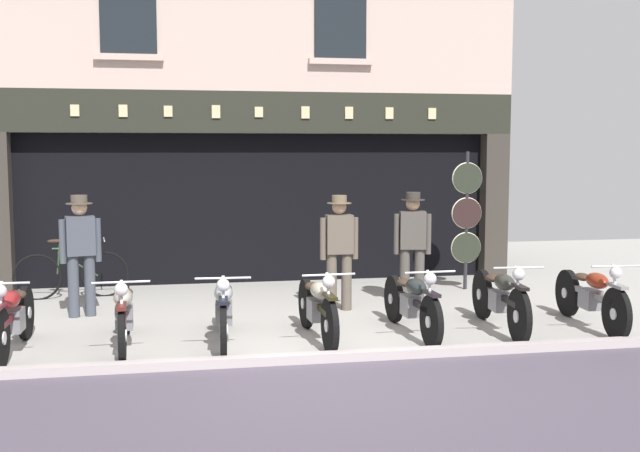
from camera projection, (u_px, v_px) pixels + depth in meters
ground at (328, 396)px, 7.34m from camera, size 21.02×22.00×0.18m
shop_facade at (250, 184)px, 15.02m from camera, size 9.32×4.42×5.90m
motorcycle_far_left at (13, 316)px, 8.72m from camera, size 0.62×1.96×0.92m
motorcycle_left at (124, 313)px, 8.97m from camera, size 0.62×2.05×0.90m
motorcycle_center_left at (224, 309)px, 9.16m from camera, size 0.62×2.06×0.92m
motorcycle_center at (318, 306)px, 9.33m from camera, size 0.62×1.96×0.92m
motorcycle_center_right at (412, 302)px, 9.60m from camera, size 0.62×2.05×0.91m
motorcycle_right at (500, 297)px, 9.80m from camera, size 0.62×2.09×0.93m
motorcycle_far_right at (591, 295)px, 9.98m from camera, size 0.62×2.04×0.92m
salesman_left at (81, 249)px, 10.59m from camera, size 0.55×0.36×1.70m
shopkeeper_center at (339, 247)px, 11.01m from camera, size 0.56×0.35×1.67m
salesman_right at (412, 242)px, 11.44m from camera, size 0.55×0.35×1.69m
tyre_sign_pole at (467, 214)px, 12.64m from camera, size 0.52×0.06×2.29m
advert_board_near at (169, 178)px, 13.12m from camera, size 0.81×0.03×0.95m
advert_board_far at (111, 178)px, 12.95m from camera, size 0.76×0.03×1.06m
leaning_bicycle at (71, 274)px, 11.98m from camera, size 1.74×0.50×0.96m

